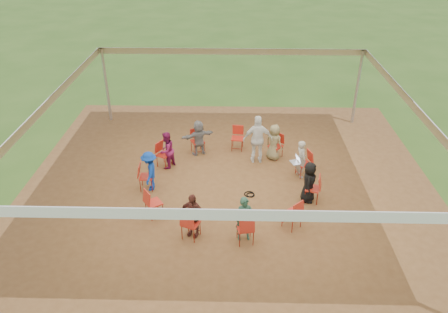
{
  "coord_description": "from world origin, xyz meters",
  "views": [
    {
      "loc": [
        0.14,
        -11.46,
        7.7
      ],
      "look_at": [
        -0.16,
        0.3,
        0.98
      ],
      "focal_mm": 35.0,
      "sensor_mm": 36.0,
      "label": 1
    }
  ],
  "objects_px": {
    "chair_1": "(276,146)",
    "person_seated_3": "(167,150)",
    "chair_3": "(198,141)",
    "person_seated_7": "(309,182)",
    "chair_5": "(146,177)",
    "chair_6": "(154,203)",
    "chair_0": "(304,164)",
    "chair_8": "(245,228)",
    "chair_9": "(292,214)",
    "chair_7": "(191,224)",
    "laptop": "(297,160)",
    "chair_4": "(164,155)",
    "chair_2": "(237,138)",
    "person_seated_1": "(274,142)",
    "chair_10": "(312,188)",
    "person_seated_2": "(199,138)",
    "cable_coil": "(250,194)",
    "person_seated_6": "(245,219)",
    "person_seated_5": "(193,215)",
    "standing_person": "(258,139)",
    "person_seated_4": "(150,171)",
    "person_seated_0": "(301,159)"
  },
  "relations": [
    {
      "from": "chair_0",
      "to": "chair_8",
      "type": "bearing_deg",
      "value": 130.91
    },
    {
      "from": "chair_6",
      "to": "cable_coil",
      "type": "xyz_separation_m",
      "value": [
        2.75,
        1.11,
        -0.43
      ]
    },
    {
      "from": "chair_0",
      "to": "chair_1",
      "type": "height_order",
      "value": "same"
    },
    {
      "from": "chair_1",
      "to": "person_seated_6",
      "type": "height_order",
      "value": "person_seated_6"
    },
    {
      "from": "chair_5",
      "to": "person_seated_7",
      "type": "relative_size",
      "value": 0.69
    },
    {
      "from": "chair_7",
      "to": "person_seated_1",
      "type": "distance_m",
      "value": 4.96
    },
    {
      "from": "chair_0",
      "to": "chair_2",
      "type": "relative_size",
      "value": 1.0
    },
    {
      "from": "chair_4",
      "to": "chair_9",
      "type": "relative_size",
      "value": 1.0
    },
    {
      "from": "chair_4",
      "to": "chair_9",
      "type": "height_order",
      "value": "same"
    },
    {
      "from": "chair_7",
      "to": "chair_0",
      "type": "bearing_deg",
      "value": 65.45
    },
    {
      "from": "chair_8",
      "to": "laptop",
      "type": "bearing_deg",
      "value": 51.92
    },
    {
      "from": "chair_3",
      "to": "chair_7",
      "type": "height_order",
      "value": "same"
    },
    {
      "from": "chair_7",
      "to": "person_seated_6",
      "type": "height_order",
      "value": "person_seated_6"
    },
    {
      "from": "chair_2",
      "to": "person_seated_5",
      "type": "bearing_deg",
      "value": 82.02
    },
    {
      "from": "person_seated_1",
      "to": "chair_10",
      "type": "bearing_deg",
      "value": 149.41
    },
    {
      "from": "chair_3",
      "to": "person_seated_7",
      "type": "xyz_separation_m",
      "value": [
        3.53,
        -2.89,
        0.2
      ]
    },
    {
      "from": "chair_10",
      "to": "person_seated_2",
      "type": "height_order",
      "value": "person_seated_2"
    },
    {
      "from": "chair_8",
      "to": "chair_9",
      "type": "xyz_separation_m",
      "value": [
        1.29,
        0.65,
        0.0
      ]
    },
    {
      "from": "person_seated_1",
      "to": "laptop",
      "type": "bearing_deg",
      "value": 157.19
    },
    {
      "from": "chair_6",
      "to": "person_seated_7",
      "type": "distance_m",
      "value": 4.56
    },
    {
      "from": "laptop",
      "to": "chair_8",
      "type": "bearing_deg",
      "value": 133.74
    },
    {
      "from": "chair_3",
      "to": "person_seated_7",
      "type": "height_order",
      "value": "person_seated_7"
    },
    {
      "from": "chair_3",
      "to": "laptop",
      "type": "relative_size",
      "value": 2.16
    },
    {
      "from": "chair_2",
      "to": "chair_7",
      "type": "relative_size",
      "value": 1.0
    },
    {
      "from": "chair_4",
      "to": "chair_7",
      "type": "relative_size",
      "value": 1.0
    },
    {
      "from": "person_seated_5",
      "to": "person_seated_0",
      "type": "bearing_deg",
      "value": 65.45
    },
    {
      "from": "chair_1",
      "to": "person_seated_3",
      "type": "relative_size",
      "value": 0.69
    },
    {
      "from": "person_seated_3",
      "to": "person_seated_1",
      "type": "bearing_deg",
      "value": 130.91
    },
    {
      "from": "person_seated_2",
      "to": "person_seated_7",
      "type": "height_order",
      "value": "same"
    },
    {
      "from": "chair_0",
      "to": "chair_6",
      "type": "xyz_separation_m",
      "value": [
        -4.53,
        -2.29,
        0.0
      ]
    },
    {
      "from": "chair_7",
      "to": "person_seated_0",
      "type": "distance_m",
      "value": 4.56
    },
    {
      "from": "chair_7",
      "to": "person_seated_3",
      "type": "bearing_deg",
      "value": 129.72
    },
    {
      "from": "person_seated_5",
      "to": "standing_person",
      "type": "distance_m",
      "value": 4.38
    },
    {
      "from": "chair_2",
      "to": "person_seated_3",
      "type": "bearing_deg",
      "value": 34.86
    },
    {
      "from": "chair_5",
      "to": "chair_6",
      "type": "bearing_deg",
      "value": 16.36
    },
    {
      "from": "chair_10",
      "to": "person_seated_6",
      "type": "height_order",
      "value": "person_seated_6"
    },
    {
      "from": "chair_9",
      "to": "chair_7",
      "type": "bearing_deg",
      "value": 147.27
    },
    {
      "from": "person_seated_1",
      "to": "cable_coil",
      "type": "relative_size",
      "value": 3.55
    },
    {
      "from": "chair_6",
      "to": "chair_7",
      "type": "xyz_separation_m",
      "value": [
        1.13,
        -0.9,
        0.0
      ]
    },
    {
      "from": "person_seated_1",
      "to": "chair_0",
      "type": "bearing_deg",
      "value": 168.3
    },
    {
      "from": "chair_8",
      "to": "person_seated_0",
      "type": "relative_size",
      "value": 0.69
    },
    {
      "from": "chair_2",
      "to": "person_seated_6",
      "type": "xyz_separation_m",
      "value": [
        0.18,
        -4.96,
        0.2
      ]
    },
    {
      "from": "chair_9",
      "to": "cable_coil",
      "type": "bearing_deg",
      "value": 83.07
    },
    {
      "from": "person_seated_4",
      "to": "person_seated_2",
      "type": "bearing_deg",
      "value": 147.27
    },
    {
      "from": "chair_3",
      "to": "chair_5",
      "type": "xyz_separation_m",
      "value": [
        -1.41,
        -2.39,
        0.0
      ]
    },
    {
      "from": "chair_2",
      "to": "laptop",
      "type": "relative_size",
      "value": 2.16
    },
    {
      "from": "chair_7",
      "to": "cable_coil",
      "type": "bearing_deg",
      "value": 73.42
    },
    {
      "from": "chair_9",
      "to": "person_seated_3",
      "type": "distance_m",
      "value": 4.96
    },
    {
      "from": "cable_coil",
      "to": "laptop",
      "type": "bearing_deg",
      "value": 35.71
    },
    {
      "from": "chair_4",
      "to": "chair_6",
      "type": "height_order",
      "value": "same"
    }
  ]
}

